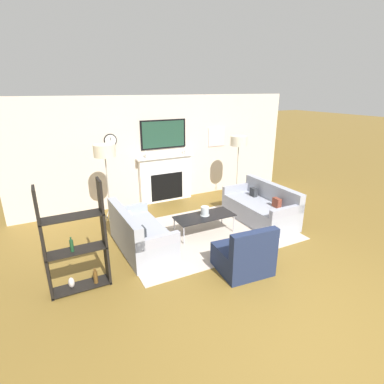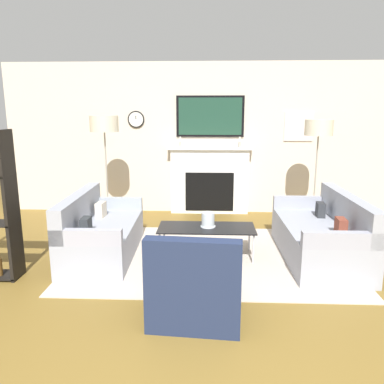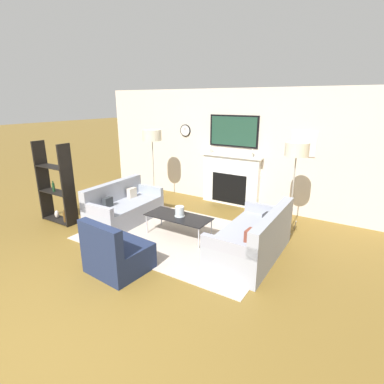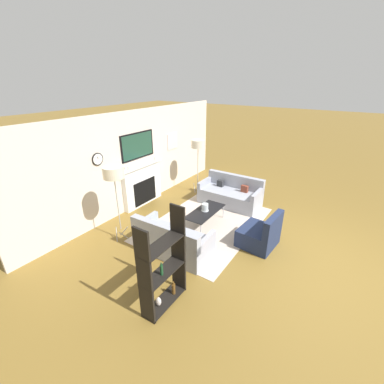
{
  "view_description": "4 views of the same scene",
  "coord_description": "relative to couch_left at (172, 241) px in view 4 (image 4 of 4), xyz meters",
  "views": [
    {
      "loc": [
        -2.81,
        -2.12,
        2.85
      ],
      "look_at": [
        -0.18,
        3.03,
        0.84
      ],
      "focal_mm": 28.0,
      "sensor_mm": 36.0,
      "label": 1
    },
    {
      "loc": [
        -0.03,
        -1.83,
        1.84
      ],
      "look_at": [
        -0.26,
        3.4,
        0.71
      ],
      "focal_mm": 35.0,
      "sensor_mm": 36.0,
      "label": 2
    },
    {
      "loc": [
        2.89,
        -1.47,
        2.45
      ],
      "look_at": [
        0.17,
        2.89,
        0.86
      ],
      "focal_mm": 28.0,
      "sensor_mm": 36.0,
      "label": 3
    },
    {
      "loc": [
        -4.98,
        -0.12,
        3.45
      ],
      "look_at": [
        -0.2,
        3.04,
        0.9
      ],
      "focal_mm": 24.0,
      "sensor_mm": 36.0,
      "label": 4
    }
  ],
  "objects": [
    {
      "name": "couch_left",
      "position": [
        0.0,
        0.0,
        0.0
      ],
      "size": [
        0.84,
        1.65,
        0.81
      ],
      "color": "#999DAB",
      "rests_on": "ground_plane"
    },
    {
      "name": "shelf_unit",
      "position": [
        -1.15,
        -0.72,
        0.46
      ],
      "size": [
        0.86,
        0.28,
        1.66
      ],
      "color": "black",
      "rests_on": "ground_plane"
    },
    {
      "name": "floor_lamp_right",
      "position": [
        3.08,
        1.31,
        1.29
      ],
      "size": [
        0.42,
        0.42,
        1.73
      ],
      "color": "#9E998E",
      "rests_on": "ground_plane"
    },
    {
      "name": "hurricane_candle",
      "position": [
        1.4,
        0.03,
        0.19
      ],
      "size": [
        0.19,
        0.19,
        0.19
      ],
      "color": "silver",
      "rests_on": "coffee_table"
    },
    {
      "name": "couch_right",
      "position": [
        2.84,
        0.0,
        0.01
      ],
      "size": [
        0.86,
        1.77,
        0.83
      ],
      "color": "#999DAB",
      "rests_on": "ground_plane"
    },
    {
      "name": "ground_plane",
      "position": [
        1.42,
        -2.74,
        -0.29
      ],
      "size": [
        60.0,
        60.0,
        0.0
      ],
      "primitive_type": "plane",
      "color": "brown"
    },
    {
      "name": "area_rug",
      "position": [
        1.42,
        0.0,
        -0.28
      ],
      "size": [
        3.44,
        2.36,
        0.01
      ],
      "color": "beige",
      "rests_on": "ground_plane"
    },
    {
      "name": "armchair",
      "position": [
        1.29,
        -1.47,
        -0.02
      ],
      "size": [
        0.86,
        0.81,
        0.83
      ],
      "color": "#1E2947",
      "rests_on": "ground_plane"
    },
    {
      "name": "coffee_table",
      "position": [
        1.38,
        0.01,
        0.08
      ],
      "size": [
        1.23,
        0.53,
        0.39
      ],
      "color": "black",
      "rests_on": "ground_plane"
    },
    {
      "name": "fireplace_wall",
      "position": [
        1.42,
        2.26,
        0.95
      ],
      "size": [
        7.44,
        0.28,
        2.7
      ],
      "color": "beige",
      "rests_on": "ground_plane"
    },
    {
      "name": "floor_lamp_left",
      "position": [
        -0.24,
        1.31,
        1.34
      ],
      "size": [
        0.44,
        0.44,
        1.78
      ],
      "color": "#9E998E",
      "rests_on": "ground_plane"
    }
  ]
}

